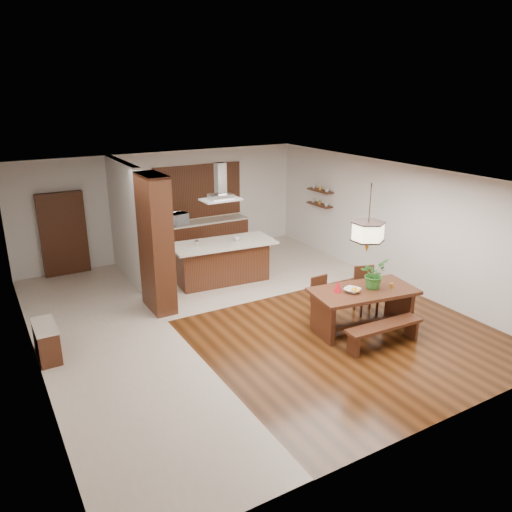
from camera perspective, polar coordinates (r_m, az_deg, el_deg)
room_shell at (r=9.81m, az=-1.52°, el=4.21°), size 9.00×9.04×2.92m
tile_hallway at (r=9.65m, az=-16.11°, el=-9.97°), size 2.50×9.00×0.01m
tile_kitchen at (r=13.09m, az=-1.90°, el=-1.46°), size 5.50×4.00×0.01m
soffit_band at (r=9.64m, az=-1.56°, el=8.96°), size 8.00×9.00×0.02m
partition_pier at (r=10.50m, az=-11.39°, el=1.36°), size 0.45×1.00×2.90m
partition_stub at (r=12.44m, az=-14.59°, el=3.83°), size 0.18×2.40×2.90m
hallway_console at (r=9.55m, az=-22.81°, el=-9.00°), size 0.37×0.88×0.63m
hallway_doorway at (r=13.33m, az=-21.14°, el=2.35°), size 1.10×0.20×2.10m
rear_counter at (r=14.29m, az=-6.05°, el=2.18°), size 2.60×0.62×0.95m
kitchen_window at (r=14.22m, az=-6.66°, el=7.37°), size 2.60×0.08×1.50m
shelf_lower at (r=14.15m, az=7.27°, el=5.84°), size 0.26×0.90×0.04m
shelf_upper at (r=14.07m, az=7.34°, el=7.42°), size 0.26×0.90×0.04m
dining_table at (r=9.89m, az=12.11°, el=-4.96°), size 2.14×1.29×0.84m
dining_bench at (r=9.52m, az=14.36°, el=-8.74°), size 1.58×0.41×0.44m
dining_chair_left at (r=10.18m, az=7.78°, el=-4.97°), size 0.42×0.42×0.91m
dining_chair_right at (r=10.67m, az=12.53°, el=-3.92°), size 0.55×0.55×0.99m
pendant_lantern at (r=9.37m, az=12.79°, el=4.21°), size 0.64×0.64×1.31m
foliage_plant at (r=9.83m, az=13.28°, el=-1.99°), size 0.65×0.62×0.57m
fruit_bowl at (r=9.63m, az=10.95°, el=-3.87°), size 0.40×0.40×0.07m
napkin_cone at (r=9.57m, az=9.32°, el=-3.40°), size 0.20×0.20×0.23m
gold_ornament at (r=10.01m, az=15.21°, el=-3.26°), size 0.08×0.08×0.09m
kitchen_island at (r=12.08m, az=-3.87°, el=-0.63°), size 2.55×1.27×1.02m
range_hood at (r=11.59m, az=-4.08°, el=8.47°), size 0.90×0.55×0.87m
island_cup at (r=11.99m, az=-2.20°, el=2.02°), size 0.17×0.17×0.11m
microwave at (r=13.81m, az=-9.09°, el=4.20°), size 0.65×0.51×0.32m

